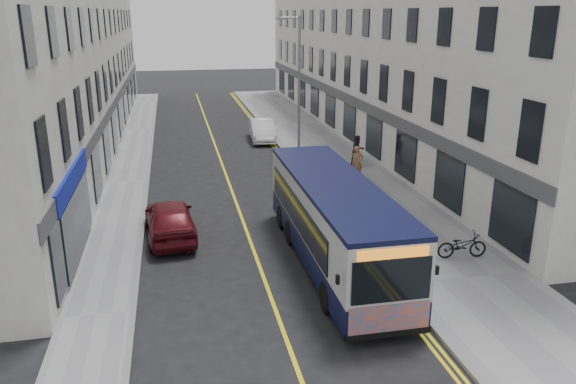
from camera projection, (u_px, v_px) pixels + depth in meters
name	position (u px, v px, depth m)	size (l,w,h in m)	color
ground	(265.00, 282.00, 17.82)	(140.00, 140.00, 0.00)	black
pavement_east	(343.00, 170.00, 30.19)	(4.50, 64.00, 0.12)	gray
pavement_west	(127.00, 182.00, 28.02)	(2.00, 64.00, 0.12)	gray
kerb_east	(302.00, 172.00, 29.76)	(0.18, 64.00, 0.13)	slate
kerb_west	(148.00, 181.00, 28.21)	(0.18, 64.00, 0.13)	slate
road_centre_line	(227.00, 178.00, 29.00)	(0.12, 64.00, 0.01)	yellow
road_dbl_yellow_inner	(294.00, 174.00, 29.69)	(0.10, 64.00, 0.01)	yellow
road_dbl_yellow_outer	(298.00, 174.00, 29.73)	(0.10, 64.00, 0.01)	yellow
terrace_east	(382.00, 38.00, 37.63)	(6.00, 46.00, 13.00)	white
terrace_west	(59.00, 41.00, 33.67)	(6.00, 46.00, 13.00)	silver
streetlamp	(298.00, 86.00, 30.33)	(1.32, 0.18, 8.00)	gray
city_bus	(334.00, 220.00, 18.58)	(2.37, 10.13, 2.94)	black
bicycle	(462.00, 245.00, 19.18)	(0.60, 1.72, 0.90)	black
pedestrian_near	(357.00, 163.00, 28.19)	(0.61, 0.40, 1.67)	#8F6241
pedestrian_far	(358.00, 150.00, 30.77)	(0.80, 0.62, 1.65)	#212227
car_white	(262.00, 130.00, 37.19)	(1.49, 4.26, 1.40)	white
car_maroon	(170.00, 219.00, 21.14)	(1.76, 4.38, 1.49)	#540E14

